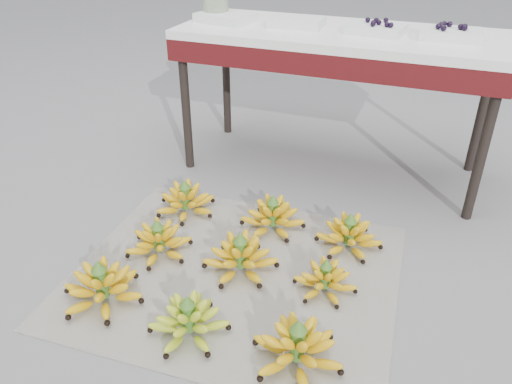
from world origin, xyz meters
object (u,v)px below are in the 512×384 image
(bunch_front_right, at_px, (297,348))
(glass_jar, at_px, (216,3))
(bunch_front_center, at_px, (189,321))
(bunch_mid_left, at_px, (159,242))
(bunch_mid_right, at_px, (325,280))
(tray_left, at_px, (297,22))
(bunch_back_left, at_px, (186,201))
(tray_far_left, at_px, (225,18))
(newspaper_mat, at_px, (236,274))
(vendor_table, at_px, (338,48))
(tray_right, at_px, (376,29))
(tray_far_right, at_px, (450,33))
(bunch_front_left, at_px, (102,287))
(bunch_back_center, at_px, (273,217))
(bunch_mid_center, at_px, (240,257))
(bunch_back_right, at_px, (349,235))

(bunch_front_right, bearing_deg, glass_jar, 127.54)
(bunch_front_center, height_order, bunch_mid_left, same)
(bunch_mid_right, bearing_deg, tray_left, 117.92)
(bunch_back_left, bearing_deg, tray_far_left, 75.62)
(bunch_front_center, relative_size, bunch_back_left, 0.82)
(newspaper_mat, distance_m, vendor_table, 1.23)
(tray_right, bearing_deg, tray_far_right, 2.58)
(newspaper_mat, height_order, bunch_front_left, bunch_front_left)
(bunch_mid_left, distance_m, glass_jar, 1.30)
(tray_right, bearing_deg, bunch_back_left, -135.37)
(vendor_table, bearing_deg, bunch_back_left, -126.66)
(bunch_front_right, xyz_separation_m, bunch_back_center, (-0.32, 0.69, -0.00))
(bunch_mid_right, height_order, tray_far_left, tray_far_left)
(tray_far_right, bearing_deg, bunch_mid_center, -121.31)
(bunch_front_center, distance_m, vendor_table, 1.51)
(bunch_mid_left, distance_m, bunch_back_center, 0.51)
(bunch_mid_center, bearing_deg, newspaper_mat, -122.68)
(bunch_front_center, bearing_deg, bunch_front_right, -3.29)
(bunch_front_left, bearing_deg, bunch_back_center, 70.15)
(bunch_front_left, xyz_separation_m, bunch_mid_center, (0.40, 0.35, -0.00))
(bunch_front_center, height_order, vendor_table, vendor_table)
(bunch_mid_left, distance_m, bunch_back_left, 0.33)
(bunch_back_left, bearing_deg, bunch_front_right, -62.01)
(bunch_back_right, height_order, tray_far_right, tray_far_right)
(tray_left, bearing_deg, newspaper_mat, -84.57)
(bunch_front_left, height_order, tray_left, tray_left)
(bunch_front_center, height_order, glass_jar, glass_jar)
(bunch_front_center, height_order, tray_far_right, tray_far_right)
(tray_far_left, xyz_separation_m, tray_left, (0.37, 0.03, -0.00))
(bunch_front_right, xyz_separation_m, tray_far_left, (-0.82, 1.33, 0.70))
(bunch_back_right, relative_size, glass_jar, 2.14)
(bunch_front_left, bearing_deg, bunch_mid_center, 53.13)
(tray_right, bearing_deg, bunch_mid_left, -122.52)
(vendor_table, xyz_separation_m, tray_right, (0.17, -0.01, 0.11))
(bunch_front_center, bearing_deg, bunch_back_left, 113.18)
(bunch_front_center, distance_m, bunch_mid_center, 0.38)
(bunch_mid_left, distance_m, tray_left, 1.27)
(bunch_mid_center, height_order, tray_far_left, tray_far_left)
(tray_far_left, xyz_separation_m, tray_far_right, (1.09, 0.03, 0.00))
(bunch_mid_center, xyz_separation_m, bunch_mid_right, (0.34, 0.00, -0.01))
(bunch_back_left, bearing_deg, vendor_table, 32.94)
(bunch_mid_right, xyz_separation_m, bunch_back_left, (-0.75, 0.30, 0.01))
(bunch_mid_center, height_order, tray_far_right, tray_far_right)
(bunch_back_right, bearing_deg, newspaper_mat, -118.79)
(bunch_mid_left, xyz_separation_m, bunch_mid_center, (0.36, 0.02, 0.01))
(vendor_table, height_order, tray_far_right, tray_far_right)
(newspaper_mat, relative_size, tray_right, 4.53)
(bunch_mid_left, bearing_deg, bunch_mid_right, 20.16)
(newspaper_mat, relative_size, tray_left, 4.74)
(bunch_back_right, bearing_deg, bunch_mid_left, -136.33)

